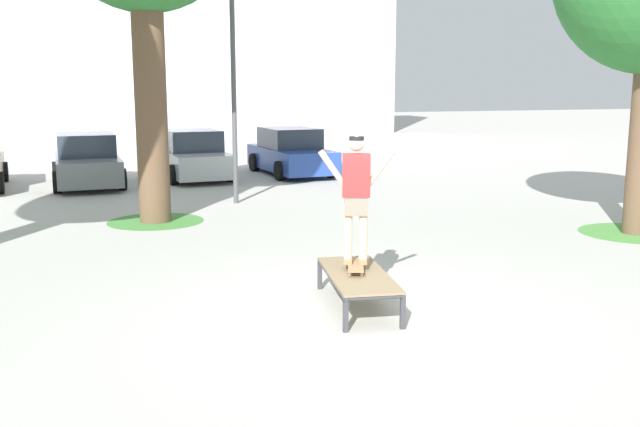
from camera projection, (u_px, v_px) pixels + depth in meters
name	position (u px, v px, depth m)	size (l,w,h in m)	color
ground_plane	(365.00, 314.00, 9.13)	(120.00, 120.00, 0.00)	#B7B5AD
skate_box	(358.00, 277.00, 9.35)	(1.07, 2.00, 0.46)	#38383D
skateboard	(355.00, 265.00, 9.47)	(0.47, 0.82, 0.09)	#9E754C
skater	(356.00, 191.00, 9.29)	(0.96, 0.43, 1.69)	beige
grass_patch_near_right	(634.00, 233.00, 14.07)	(2.11, 2.11, 0.01)	#519342
grass_patch_mid_back	(156.00, 221.00, 15.29)	(2.04, 2.04, 0.01)	#47893D
car_grey	(87.00, 162.00, 20.62)	(1.98, 4.23, 1.50)	slate
car_silver	(193.00, 156.00, 22.23)	(2.07, 4.28, 1.50)	#B7BABF
car_blue	(291.00, 153.00, 23.19)	(2.10, 4.29, 1.50)	#28479E
light_post	(233.00, 45.00, 16.97)	(0.36, 0.36, 5.83)	#4C4C51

